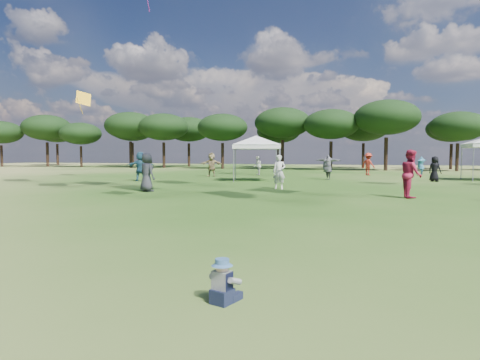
% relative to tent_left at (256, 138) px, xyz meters
% --- Properties ---
extents(tree_line, '(108.78, 17.63, 7.77)m').
position_rel_tent_left_xyz_m(tree_line, '(7.83, 24.11, 2.64)').
color(tree_line, black).
rests_on(tree_line, ground).
extents(tent_left, '(5.78, 5.78, 3.21)m').
position_rel_tent_left_xyz_m(tent_left, '(0.00, 0.00, 0.00)').
color(tent_left, gray).
rests_on(tent_left, ground).
extents(toddler, '(0.38, 0.41, 0.51)m').
position_rel_tent_left_xyz_m(toddler, '(5.40, -20.85, -2.56)').
color(toddler, '#161B31').
rests_on(toddler, ground).
extents(festival_crowd, '(30.36, 22.08, 1.91)m').
position_rel_tent_left_xyz_m(festival_crowd, '(5.96, 1.09, -1.89)').
color(festival_crowd, '#2B6483').
rests_on(festival_crowd, ground).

